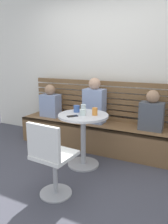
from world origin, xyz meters
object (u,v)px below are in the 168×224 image
object	(u,v)px
cup_glass_tall	(83,109)
cup_tumbler_orange	(95,111)
cup_glass_short	(83,112)
phone_on_table	(72,116)
cafe_table	(83,130)
person_child_middle	(50,103)
white_chair	(51,158)
person_adult	(94,103)
person_child_left	(152,113)
cup_mug_blue	(77,109)
booth_bench	(96,136)

from	to	relation	value
cup_glass_tall	cup_tumbler_orange	xyz separation A→B (m)	(0.19, -0.04, -0.01)
cup_glass_short	cup_tumbler_orange	world-z (taller)	cup_tumbler_orange
phone_on_table	cup_glass_short	bearing A→B (deg)	-92.02
cafe_table	person_child_middle	size ratio (longest dim) A/B	1.27
white_chair	person_adult	size ratio (longest dim) A/B	1.15
person_child_left	phone_on_table	world-z (taller)	person_child_left
person_child_left	cup_glass_short	distance (m)	1.05
white_chair	person_child_left	bearing A→B (deg)	62.89
cup_glass_tall	cup_tumbler_orange	world-z (taller)	cup_glass_tall
cup_mug_blue	phone_on_table	bearing A→B (deg)	-75.10
booth_bench	cup_glass_short	size ratio (longest dim) A/B	33.75
cup_glass_short	cup_tumbler_orange	distance (m)	0.16
person_child_left	booth_bench	bearing A→B (deg)	-177.30
booth_bench	cup_mug_blue	size ratio (longest dim) A/B	28.42
cup_mug_blue	person_child_middle	bearing A→B (deg)	145.42
person_adult	phone_on_table	xyz separation A→B (m)	(0.04, -0.80, -0.03)
white_chair	cup_mug_blue	xyz separation A→B (m)	(-0.17, 0.89, 0.32)
cup_tumbler_orange	cup_glass_tall	bearing A→B (deg)	168.63
person_child_middle	cup_tumbler_orange	bearing A→B (deg)	-28.75
white_chair	cup_glass_tall	world-z (taller)	cup_glass_tall
person_child_middle	cup_glass_short	xyz separation A→B (m)	(1.01, -0.71, 0.09)
white_chair	person_adult	distance (m)	1.50
person_child_left	phone_on_table	bearing A→B (deg)	-136.51
person_child_left	cup_glass_tall	world-z (taller)	person_child_left
person_child_left	cup_glass_short	xyz separation A→B (m)	(-0.77, -0.71, 0.08)
cafe_table	person_child_middle	distance (m)	1.21
person_child_middle	cup_mug_blue	world-z (taller)	person_child_middle
booth_bench	cup_tumbler_orange	bearing A→B (deg)	-69.53
person_adult	person_child_left	bearing A→B (deg)	1.23
person_adult	cup_glass_tall	xyz separation A→B (m)	(0.09, -0.58, 0.03)
person_adult	cup_mug_blue	world-z (taller)	person_adult
person_adult	cup_glass_short	distance (m)	0.71
booth_bench	cup_mug_blue	world-z (taller)	cup_mug_blue
person_child_middle	cup_tumbler_orange	xyz separation A→B (m)	(1.15, -0.63, 0.10)
person_child_left	cup_tumbler_orange	bearing A→B (deg)	-134.85
cup_glass_tall	phone_on_table	xyz separation A→B (m)	(-0.05, -0.23, -0.06)
person_adult	cup_glass_short	bearing A→B (deg)	-78.67
cup_mug_blue	cup_glass_tall	bearing A→B (deg)	-2.70
person_child_left	white_chair	bearing A→B (deg)	-117.11
cup_tumbler_orange	white_chair	bearing A→B (deg)	-98.64
cup_mug_blue	phone_on_table	size ratio (longest dim) A/B	0.68
cup_tumbler_orange	cup_glass_short	bearing A→B (deg)	-150.46
booth_bench	cup_glass_tall	size ratio (longest dim) A/B	22.50
cup_glass_tall	cup_mug_blue	size ratio (longest dim) A/B	1.26
person_adult	cup_glass_tall	distance (m)	0.58
cafe_table	white_chair	size ratio (longest dim) A/B	0.87
cup_glass_short	cup_glass_tall	bearing A→B (deg)	114.68
cup_mug_blue	person_child_left	bearing A→B (deg)	32.50
booth_bench	cup_glass_tall	distance (m)	0.80
person_child_middle	phone_on_table	distance (m)	1.23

